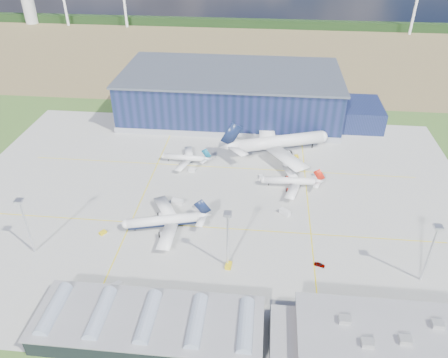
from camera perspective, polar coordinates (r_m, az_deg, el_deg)
ground at (r=178.06m, az=-1.85°, el=-4.29°), size 600.00×600.00×0.00m
apron at (r=186.03m, az=-1.45°, el=-2.43°), size 220.00×160.00×0.08m
farmland at (r=376.69m, az=2.65°, el=16.28°), size 600.00×220.00×0.01m
treeline at (r=452.90m, az=3.34°, el=19.63°), size 600.00×8.00×8.00m
hangar at (r=254.65m, az=1.54°, el=10.75°), size 145.00×62.00×26.10m
ops_building at (r=135.10m, az=19.66°, el=-19.36°), size 46.00×23.00×10.90m
glass_concourse at (r=134.07m, az=-8.25°, el=-18.39°), size 78.00×23.00×8.60m
light_mast_west at (r=164.66m, az=-24.66°, el=-4.62°), size 2.60×2.60×23.00m
light_mast_center at (r=144.20m, az=0.47°, el=-6.82°), size 2.60×2.60×23.00m
light_mast_east at (r=153.94m, az=25.56°, el=-7.74°), size 2.60×2.60×23.00m
airliner_navy at (r=167.99m, az=-8.02°, el=-4.82°), size 42.67×42.13×11.41m
airliner_red at (r=192.59m, az=8.58°, el=0.19°), size 29.28×28.68×9.32m
airliner_widebody at (r=216.69m, az=7.38°, el=5.63°), size 71.96×71.21×18.48m
airliner_regional at (r=209.50m, az=-5.26°, el=3.14°), size 26.10×25.58×8.15m
gse_tug_a at (r=153.52m, az=0.59°, el=-11.23°), size 2.34×3.49×1.38m
gse_tug_b at (r=172.99m, az=-15.55°, el=-6.77°), size 2.88×3.16×1.14m
gse_van_a at (r=182.72m, az=-6.07°, el=-2.97°), size 5.20×3.07×2.12m
gse_cart_a at (r=199.46m, az=4.85°, el=0.32°), size 2.22×2.92×1.14m
gse_van_b at (r=177.72m, az=7.97°, el=-4.31°), size 4.83×4.53×2.09m
gse_tug_c at (r=216.94m, az=9.45°, el=2.87°), size 2.16×3.05×1.24m
gse_cart_b at (r=203.69m, az=-4.17°, el=1.15°), size 3.56×2.76×1.38m
gse_van_c at (r=142.37m, az=4.01°, el=-15.65°), size 4.85×3.62×2.10m
airstair at (r=148.87m, az=-13.94°, el=-13.81°), size 3.35×5.15×3.07m
car_a at (r=157.42m, az=12.38°, el=-10.87°), size 3.99×2.56×1.27m
car_b at (r=145.86m, az=17.46°, el=-16.31°), size 4.18×2.45×1.30m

